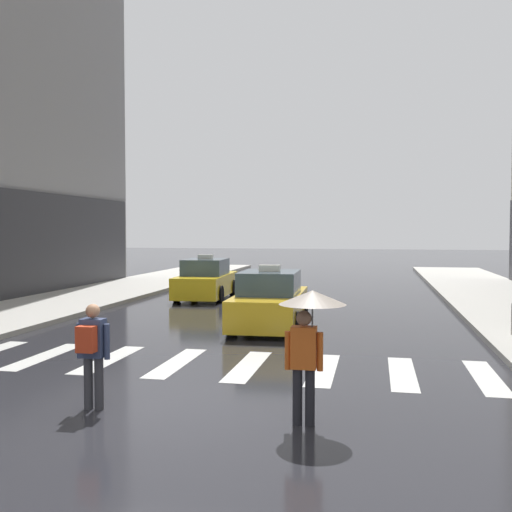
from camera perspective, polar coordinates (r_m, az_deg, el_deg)
The scene contains 6 objects.
ground_plane at distance 9.65m, azimuth -9.37°, elevation -14.32°, with size 160.00×160.00×0.00m, color #26262B.
crosswalk_markings at distance 12.40m, azimuth -4.33°, elevation -10.47°, with size 11.30×2.80×0.01m.
taxi_lead at distance 16.86m, azimuth 1.37°, elevation -4.52°, with size 2.05×4.59×1.80m.
taxi_second at distance 24.08m, azimuth -4.90°, elevation -2.42°, with size 2.11×4.62×1.80m.
pedestrian_with_umbrella at distance 8.37m, azimuth 5.23°, elevation -6.24°, with size 0.96×0.96×1.94m.
pedestrian_with_backpack at distance 9.49m, azimuth -15.70°, elevation -8.62°, with size 0.55×0.43×1.65m.
Camera 1 is at (3.32, -8.62, 2.79)m, focal length 41.00 mm.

